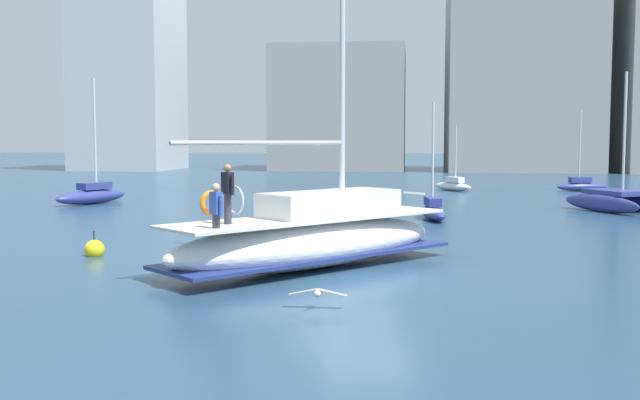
{
  "coord_description": "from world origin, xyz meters",
  "views": [
    {
      "loc": [
        1.01,
        -19.06,
        3.65
      ],
      "look_at": [
        -1.79,
        3.63,
        1.8
      ],
      "focal_mm": 41.04,
      "sensor_mm": 36.0,
      "label": 1
    }
  ],
  "objects_px": {
    "moored_catamaran": "(433,210)",
    "seagull": "(318,293)",
    "mooring_buoy": "(94,250)",
    "moored_cutter_left": "(617,199)",
    "main_sailboat": "(313,236)",
    "moored_cutter_right": "(453,185)",
    "moored_sloop_near": "(582,185)",
    "moored_sloop_far": "(92,194)"
  },
  "relations": [
    {
      "from": "moored_sloop_near",
      "to": "moored_sloop_far",
      "type": "height_order",
      "value": "moored_sloop_far"
    },
    {
      "from": "moored_cutter_right",
      "to": "seagull",
      "type": "bearing_deg",
      "value": -97.49
    },
    {
      "from": "moored_cutter_left",
      "to": "moored_catamaran",
      "type": "bearing_deg",
      "value": -151.22
    },
    {
      "from": "moored_catamaran",
      "to": "seagull",
      "type": "bearing_deg",
      "value": -99.28
    },
    {
      "from": "moored_sloop_near",
      "to": "moored_catamaran",
      "type": "bearing_deg",
      "value": -118.62
    },
    {
      "from": "moored_catamaran",
      "to": "moored_sloop_far",
      "type": "bearing_deg",
      "value": 162.43
    },
    {
      "from": "main_sailboat",
      "to": "moored_cutter_right",
      "type": "bearing_deg",
      "value": 80.07
    },
    {
      "from": "moored_sloop_far",
      "to": "moored_catamaran",
      "type": "height_order",
      "value": "moored_sloop_far"
    },
    {
      "from": "main_sailboat",
      "to": "mooring_buoy",
      "type": "distance_m",
      "value": 7.36
    },
    {
      "from": "main_sailboat",
      "to": "moored_cutter_right",
      "type": "height_order",
      "value": "main_sailboat"
    },
    {
      "from": "main_sailboat",
      "to": "moored_cutter_left",
      "type": "relative_size",
      "value": 1.74
    },
    {
      "from": "moored_catamaran",
      "to": "moored_cutter_left",
      "type": "bearing_deg",
      "value": 28.78
    },
    {
      "from": "moored_catamaran",
      "to": "moored_cutter_left",
      "type": "relative_size",
      "value": 0.76
    },
    {
      "from": "moored_catamaran",
      "to": "moored_cutter_left",
      "type": "xyz_separation_m",
      "value": [
        9.62,
        5.28,
        0.17
      ]
    },
    {
      "from": "moored_sloop_near",
      "to": "mooring_buoy",
      "type": "xyz_separation_m",
      "value": [
        -22.43,
        -33.07,
        -0.26
      ]
    },
    {
      "from": "moored_catamaran",
      "to": "mooring_buoy",
      "type": "distance_m",
      "value": 16.49
    },
    {
      "from": "moored_catamaran",
      "to": "moored_cutter_right",
      "type": "distance_m",
      "value": 20.24
    },
    {
      "from": "seagull",
      "to": "mooring_buoy",
      "type": "xyz_separation_m",
      "value": [
        -8.0,
        6.47,
        -0.16
      ]
    },
    {
      "from": "seagull",
      "to": "moored_catamaran",
      "type": "bearing_deg",
      "value": 80.72
    },
    {
      "from": "moored_sloop_near",
      "to": "moored_sloop_far",
      "type": "bearing_deg",
      "value": -154.54
    },
    {
      "from": "moored_catamaran",
      "to": "seagull",
      "type": "relative_size",
      "value": 4.21
    },
    {
      "from": "moored_sloop_near",
      "to": "mooring_buoy",
      "type": "bearing_deg",
      "value": -124.15
    },
    {
      "from": "moored_sloop_near",
      "to": "moored_catamaran",
      "type": "distance_m",
      "value": 23.74
    },
    {
      "from": "main_sailboat",
      "to": "moored_sloop_far",
      "type": "bearing_deg",
      "value": 128.47
    },
    {
      "from": "moored_sloop_far",
      "to": "moored_cutter_left",
      "type": "height_order",
      "value": "moored_sloop_far"
    },
    {
      "from": "moored_sloop_near",
      "to": "moored_cutter_right",
      "type": "distance_m",
      "value": 9.35
    },
    {
      "from": "moored_sloop_far",
      "to": "moored_cutter_right",
      "type": "height_order",
      "value": "moored_sloop_far"
    },
    {
      "from": "moored_cutter_left",
      "to": "moored_cutter_right",
      "type": "relative_size",
      "value": 1.51
    },
    {
      "from": "main_sailboat",
      "to": "moored_cutter_left",
      "type": "bearing_deg",
      "value": 54.38
    },
    {
      "from": "moored_cutter_right",
      "to": "mooring_buoy",
      "type": "height_order",
      "value": "moored_cutter_right"
    },
    {
      "from": "moored_cutter_left",
      "to": "seagull",
      "type": "height_order",
      "value": "moored_cutter_left"
    },
    {
      "from": "mooring_buoy",
      "to": "moored_sloop_near",
      "type": "bearing_deg",
      "value": 55.85
    },
    {
      "from": "moored_sloop_far",
      "to": "main_sailboat",
      "type": "bearing_deg",
      "value": -51.53
    },
    {
      "from": "main_sailboat",
      "to": "moored_sloop_far",
      "type": "distance_m",
      "value": 25.11
    },
    {
      "from": "main_sailboat",
      "to": "seagull",
      "type": "height_order",
      "value": "main_sailboat"
    },
    {
      "from": "moored_sloop_near",
      "to": "moored_cutter_right",
      "type": "relative_size",
      "value": 1.25
    },
    {
      "from": "moored_cutter_right",
      "to": "mooring_buoy",
      "type": "xyz_separation_m",
      "value": [
        -13.11,
        -32.37,
        -0.23
      ]
    },
    {
      "from": "main_sailboat",
      "to": "moored_catamaran",
      "type": "distance_m",
      "value": 14.04
    },
    {
      "from": "moored_cutter_right",
      "to": "mooring_buoy",
      "type": "bearing_deg",
      "value": -112.04
    },
    {
      "from": "main_sailboat",
      "to": "moored_sloop_near",
      "type": "bearing_deg",
      "value": 66.11
    },
    {
      "from": "moored_sloop_near",
      "to": "moored_catamaran",
      "type": "height_order",
      "value": "moored_sloop_near"
    },
    {
      "from": "moored_sloop_far",
      "to": "moored_cutter_right",
      "type": "bearing_deg",
      "value": 33.02
    }
  ]
}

